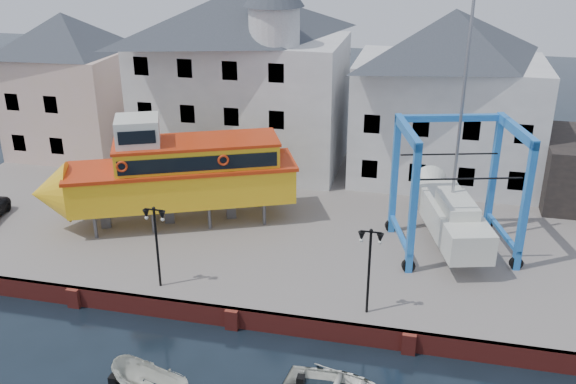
# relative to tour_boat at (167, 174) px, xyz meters

# --- Properties ---
(ground) EXTENTS (140.00, 140.00, 0.00)m
(ground) POSITION_rel_tour_boat_xyz_m (6.28, -7.92, -4.03)
(ground) COLOR black
(ground) RESTS_ON ground
(hardstanding) EXTENTS (44.00, 22.00, 1.00)m
(hardstanding) POSITION_rel_tour_boat_xyz_m (6.28, 3.08, -3.53)
(hardstanding) COLOR slate
(hardstanding) RESTS_ON ground
(quay_wall) EXTENTS (44.00, 0.47, 1.00)m
(quay_wall) POSITION_rel_tour_boat_xyz_m (6.28, -7.81, -3.53)
(quay_wall) COLOR maroon
(quay_wall) RESTS_ON ground
(building_pink) EXTENTS (8.00, 7.00, 10.30)m
(building_pink) POSITION_rel_tour_boat_xyz_m (-11.72, 10.08, 2.12)
(building_pink) COLOR beige
(building_pink) RESTS_ON hardstanding
(building_white_main) EXTENTS (14.00, 8.30, 14.00)m
(building_white_main) POSITION_rel_tour_boat_xyz_m (1.41, 10.47, 3.32)
(building_white_main) COLOR #BDBDBD
(building_white_main) RESTS_ON hardstanding
(building_white_right) EXTENTS (12.00, 8.00, 11.20)m
(building_white_right) POSITION_rel_tour_boat_xyz_m (15.28, 11.08, 2.57)
(building_white_right) COLOR #BDBDBD
(building_white_right) RESTS_ON hardstanding
(lamp_post_left) EXTENTS (1.12, 0.32, 4.20)m
(lamp_post_left) POSITION_rel_tour_boat_xyz_m (2.28, -6.72, 0.15)
(lamp_post_left) COLOR black
(lamp_post_left) RESTS_ON hardstanding
(lamp_post_right) EXTENTS (1.12, 0.32, 4.20)m
(lamp_post_right) POSITION_rel_tour_boat_xyz_m (12.28, -6.72, 0.15)
(lamp_post_right) COLOR black
(lamp_post_right) RESTS_ON hardstanding
(tour_boat) EXTENTS (14.91, 9.07, 6.42)m
(tour_boat) POSITION_rel_tour_boat_xyz_m (0.00, 0.00, 0.00)
(tour_boat) COLOR #59595E
(tour_boat) RESTS_ON hardstanding
(travel_lift) EXTENTS (7.24, 9.04, 13.24)m
(travel_lift) POSITION_rel_tour_boat_xyz_m (15.72, 1.05, -0.81)
(travel_lift) COLOR blue
(travel_lift) RESTS_ON hardstanding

